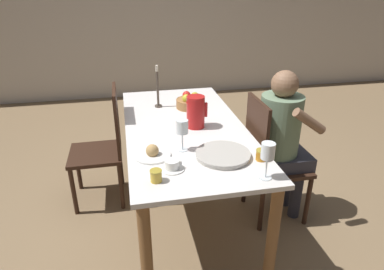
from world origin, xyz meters
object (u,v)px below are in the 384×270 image
at_px(wine_glass_juice, 268,153).
at_px(jam_jar_red, 261,154).
at_px(candlestick_tall, 158,91).
at_px(teacup_near_person, 172,165).
at_px(jam_jar_amber, 156,175).
at_px(chair_opposite, 105,145).
at_px(chair_person_side, 269,158).
at_px(person_seated, 283,134).
at_px(serving_tray, 223,155).
at_px(red_pitcher, 196,112).
at_px(bread_plate, 152,153).
at_px(wine_glass_water, 182,128).
at_px(fruit_bowl, 189,102).

xyz_separation_m(wine_glass_juice, jam_jar_red, (0.05, 0.19, -0.12)).
relative_size(wine_glass_juice, candlestick_tall, 0.60).
distance_m(teacup_near_person, jam_jar_amber, 0.15).
bearing_deg(candlestick_tall, chair_opposite, -163.47).
relative_size(chair_person_side, person_seated, 0.83).
relative_size(chair_opposite, serving_tray, 2.89).
bearing_deg(wine_glass_juice, chair_opposite, 130.03).
bearing_deg(wine_glass_juice, red_pitcher, 106.96).
relative_size(red_pitcher, wine_glass_juice, 1.11).
distance_m(serving_tray, bread_plate, 0.43).
xyz_separation_m(jam_jar_amber, candlestick_tall, (0.14, 1.15, 0.10)).
bearing_deg(person_seated, wine_glass_water, -76.01).
bearing_deg(jam_jar_amber, wine_glass_juice, -8.10).
bearing_deg(bread_plate, chair_person_side, 15.13).
bearing_deg(chair_person_side, serving_tray, -54.38).
bearing_deg(person_seated, bread_plate, -76.22).
relative_size(person_seated, wine_glass_juice, 5.57).
bearing_deg(wine_glass_water, red_pitcher, 65.16).
height_order(chair_person_side, chair_opposite, same).
relative_size(red_pitcher, candlestick_tall, 0.66).
bearing_deg(serving_tray, person_seated, 30.87).
relative_size(teacup_near_person, bread_plate, 0.64).
bearing_deg(chair_opposite, wine_glass_juice, -139.97).
distance_m(chair_opposite, wine_glass_juice, 1.48).
bearing_deg(fruit_bowl, candlestick_tall, 163.77).
bearing_deg(teacup_near_person, bread_plate, 118.10).
distance_m(chair_opposite, red_pitcher, 0.85).
distance_m(chair_person_side, teacup_near_person, 0.94).
xyz_separation_m(person_seated, jam_jar_amber, (-0.99, -0.53, 0.09)).
relative_size(chair_person_side, chair_opposite, 1.00).
xyz_separation_m(wine_glass_water, jam_jar_amber, (-0.20, -0.33, -0.12)).
bearing_deg(chair_opposite, serving_tray, -137.27).
height_order(red_pitcher, bread_plate, red_pitcher).
bearing_deg(wine_glass_water, chair_opposite, 128.02).
distance_m(wine_glass_juice, jam_jar_red, 0.23).
xyz_separation_m(chair_opposite, red_pitcher, (0.69, -0.34, 0.36)).
bearing_deg(jam_jar_red, chair_person_side, 58.67).
relative_size(person_seated, candlestick_tall, 3.33).
bearing_deg(red_pitcher, teacup_near_person, -114.59).
xyz_separation_m(chair_person_side, serving_tray, (-0.47, -0.34, 0.26)).
distance_m(jam_jar_red, candlestick_tall, 1.16).
distance_m(wine_glass_water, serving_tray, 0.30).
height_order(red_pitcher, jam_jar_amber, red_pitcher).
xyz_separation_m(wine_glass_juice, teacup_near_person, (-0.49, 0.19, -0.13)).
bearing_deg(chair_opposite, person_seated, -110.03).
bearing_deg(jam_jar_amber, bread_plate, 88.48).
distance_m(fruit_bowl, candlestick_tall, 0.28).
bearing_deg(chair_opposite, wine_glass_water, -141.98).
bearing_deg(serving_tray, red_pitcher, 98.04).
height_order(wine_glass_juice, fruit_bowl, wine_glass_juice).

